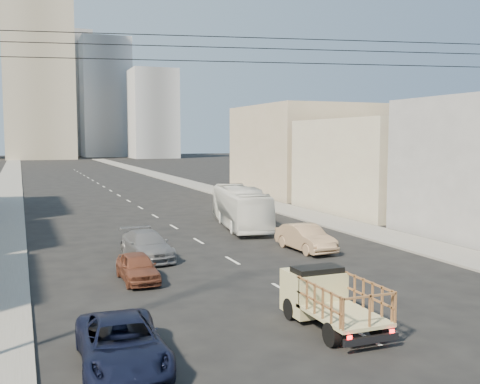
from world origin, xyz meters
TOP-DOWN VIEW (x-y plane):
  - ground at (0.00, 0.00)m, footprint 420.00×420.00m
  - sidewalk_left at (-11.75, 70.00)m, footprint 3.50×180.00m
  - sidewalk_right at (11.75, 70.00)m, footprint 3.50×180.00m
  - lane_dashes at (0.00, 53.00)m, footprint 0.15×104.00m
  - flatbed_pickup at (-0.62, 3.09)m, footprint 1.95×4.41m
  - navy_pickup at (-7.74, 2.23)m, footprint 2.47×5.05m
  - city_bus at (4.43, 24.08)m, footprint 4.23×10.67m
  - sedan_brown at (-5.46, 11.59)m, footprint 1.55×3.75m
  - sedan_tan at (4.77, 14.88)m, footprint 1.83×4.62m
  - sedan_grey at (-4.08, 16.10)m, footprint 2.34×5.12m
  - overhead_wires at (0.00, 1.50)m, footprint 23.01×5.02m
  - bldg_right_mid at (19.50, 28.00)m, footprint 11.00×14.00m
  - bldg_right_far at (20.00, 44.00)m, footprint 12.00×16.00m
  - high_rise_tower at (-4.00, 170.00)m, footprint 20.00×20.00m
  - midrise_ne at (18.00, 185.00)m, footprint 16.00×16.00m
  - midrise_back at (6.00, 200.00)m, footprint 18.00×18.00m
  - midrise_east at (30.00, 165.00)m, footprint 14.00×14.00m

SIDE VIEW (x-z plane):
  - ground at x=0.00m, z-range 0.00..0.00m
  - lane_dashes at x=0.00m, z-range 0.00..0.01m
  - sidewalk_left at x=-11.75m, z-range 0.00..0.12m
  - sidewalk_right at x=11.75m, z-range 0.00..0.12m
  - sedan_brown at x=-5.46m, z-range 0.00..1.27m
  - navy_pickup at x=-7.74m, z-range 0.00..1.38m
  - sedan_grey at x=-4.08m, z-range 0.00..1.45m
  - sedan_tan at x=4.77m, z-range 0.00..1.49m
  - flatbed_pickup at x=-0.62m, z-range 0.14..2.04m
  - city_bus at x=4.43m, z-range 0.00..2.90m
  - bldg_right_mid at x=19.50m, z-range 0.00..8.00m
  - bldg_right_far at x=20.00m, z-range 0.00..10.00m
  - overhead_wires at x=0.00m, z-range 8.60..9.33m
  - midrise_east at x=30.00m, z-range 0.00..28.00m
  - midrise_ne at x=18.00m, z-range 0.00..40.00m
  - midrise_back at x=6.00m, z-range 0.00..44.00m
  - high_rise_tower at x=-4.00m, z-range 0.00..60.00m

